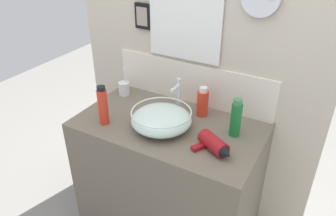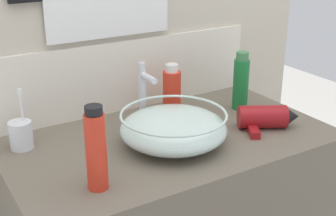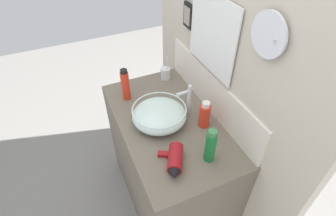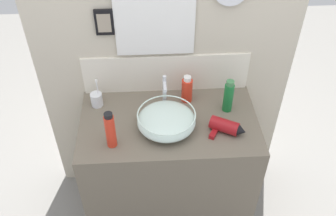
% 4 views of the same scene
% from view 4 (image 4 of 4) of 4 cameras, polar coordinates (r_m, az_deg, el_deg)
% --- Properties ---
extents(ground_plane, '(6.00, 6.00, 0.00)m').
position_cam_4_polar(ground_plane, '(2.79, 0.10, -14.58)').
color(ground_plane, gray).
extents(vanity_counter, '(1.02, 0.59, 0.84)m').
position_cam_4_polar(vanity_counter, '(2.45, 0.12, -9.12)').
color(vanity_counter, '#6B6051').
rests_on(vanity_counter, ground).
extents(back_panel, '(1.55, 0.09, 2.57)m').
position_cam_4_polar(back_panel, '(2.14, -0.40, 12.53)').
color(back_panel, beige).
rests_on(back_panel, ground).
extents(glass_bowl_sink, '(0.33, 0.33, 0.10)m').
position_cam_4_polar(glass_bowl_sink, '(2.07, -0.24, -1.90)').
color(glass_bowl_sink, silver).
rests_on(glass_bowl_sink, vanity_counter).
extents(faucet, '(0.02, 0.10, 0.21)m').
position_cam_4_polar(faucet, '(2.16, -0.51, 2.75)').
color(faucet, silver).
rests_on(faucet, vanity_counter).
extents(hair_drier, '(0.22, 0.16, 0.08)m').
position_cam_4_polar(hair_drier, '(2.08, 8.91, -2.86)').
color(hair_drier, maroon).
rests_on(hair_drier, vanity_counter).
extents(toothbrush_cup, '(0.07, 0.07, 0.18)m').
position_cam_4_polar(toothbrush_cup, '(2.26, -10.80, 1.30)').
color(toothbrush_cup, silver).
rests_on(toothbrush_cup, vanity_counter).
extents(spray_bottle, '(0.06, 0.06, 0.21)m').
position_cam_4_polar(spray_bottle, '(2.18, 9.19, 1.75)').
color(spray_bottle, '#197233').
rests_on(spray_bottle, vanity_counter).
extents(lotion_bottle, '(0.05, 0.05, 0.23)m').
position_cam_4_polar(lotion_bottle, '(1.96, -8.78, -3.36)').
color(lotion_bottle, red).
rests_on(lotion_bottle, vanity_counter).
extents(shampoo_bottle, '(0.06, 0.06, 0.18)m').
position_cam_4_polar(shampoo_bottle, '(2.23, 2.91, 2.83)').
color(shampoo_bottle, red).
rests_on(shampoo_bottle, vanity_counter).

